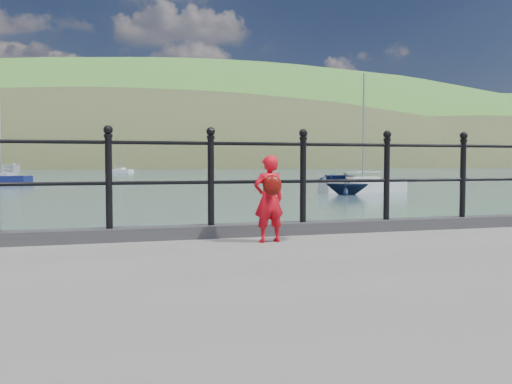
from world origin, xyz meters
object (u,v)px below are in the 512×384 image
object	(u,v)px
sailboat_near	(363,187)
launch_navy	(347,184)
launch_blue	(342,177)
sailboat_deep	(120,171)
sailboat_port	(1,180)
launch_white	(11,172)
railing	(258,170)
child	(269,198)

from	to	relation	value
sailboat_near	launch_navy	bearing A→B (deg)	-136.02
launch_blue	sailboat_deep	size ratio (longest dim) A/B	0.62
sailboat_near	sailboat_port	bearing A→B (deg)	135.32
launch_white	sailboat_near	world-z (taller)	sailboat_near
railing	child	xyz separation A→B (m)	(-0.04, -0.58, -0.32)
launch_navy	sailboat_port	world-z (taller)	sailboat_port
sailboat_near	sailboat_deep	xyz separation A→B (m)	(-12.54, 71.80, 0.00)
launch_white	sailboat_near	size ratio (longest dim) A/B	0.62
sailboat_port	launch_navy	bearing A→B (deg)	-25.81
railing	sailboat_port	bearing A→B (deg)	102.29
launch_white	sailboat_port	bearing A→B (deg)	-103.17
sailboat_near	sailboat_deep	world-z (taller)	sailboat_near
launch_navy	sailboat_deep	world-z (taller)	sailboat_deep
launch_white	sailboat_deep	xyz separation A→B (m)	(12.52, 42.69, -0.59)
railing	child	distance (m)	0.66
launch_blue	launch_navy	bearing A→B (deg)	-120.08
child	launch_white	world-z (taller)	child
sailboat_port	sailboat_deep	xyz separation A→B (m)	(12.57, 48.36, 0.00)
railing	sailboat_deep	bearing A→B (deg)	88.83
child	sailboat_near	distance (m)	29.59
launch_navy	sailboat_deep	xyz separation A→B (m)	(-10.31, 74.07, -0.31)
child	sailboat_port	bearing A→B (deg)	-83.44
launch_navy	sailboat_deep	size ratio (longest dim) A/B	0.32
child	railing	bearing A→B (deg)	-99.69
railing	launch_blue	size ratio (longest dim) A/B	3.76
sailboat_port	sailboat_deep	size ratio (longest dim) A/B	1.01
launch_white	launch_navy	bearing A→B (deg)	-66.60
child	launch_blue	size ratio (longest dim) A/B	0.21
child	launch_blue	distance (m)	49.58
child	sailboat_deep	bearing A→B (deg)	-96.73
child	launch_white	xyz separation A→B (m)	(-10.49, 54.84, -0.58)
launch_blue	sailboat_near	xyz separation A→B (m)	(-7.36, -18.73, -0.16)
railing	child	size ratio (longest dim) A/B	18.19
launch_blue	launch_white	world-z (taller)	launch_white
sailboat_near	sailboat_deep	size ratio (longest dim) A/B	1.01
sailboat_port	sailboat_deep	bearing A→B (deg)	97.96
child	sailboat_port	size ratio (longest dim) A/B	0.13
launch_white	sailboat_port	size ratio (longest dim) A/B	0.62
railing	launch_navy	xyz separation A→B (m)	(12.30, 22.88, -1.17)
launch_white	launch_navy	world-z (taller)	launch_white
sailboat_port	launch_white	bearing A→B (deg)	112.00
launch_navy	sailboat_near	distance (m)	3.20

